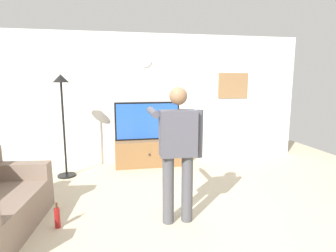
{
  "coord_description": "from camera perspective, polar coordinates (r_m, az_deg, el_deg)",
  "views": [
    {
      "loc": [
        -0.84,
        -2.85,
        1.73
      ],
      "look_at": [
        -0.07,
        1.2,
        1.05
      ],
      "focal_mm": 29.2,
      "sensor_mm": 36.0,
      "label": 1
    }
  ],
  "objects": [
    {
      "name": "ground_plane",
      "position": [
        3.44,
        5.15,
        -20.89
      ],
      "size": [
        8.4,
        8.4,
        0.0
      ],
      "primitive_type": "plane",
      "color": "beige"
    },
    {
      "name": "back_wall",
      "position": [
        5.87,
        -2.57,
        5.66
      ],
      "size": [
        6.4,
        0.1,
        2.7
      ],
      "primitive_type": "cube",
      "color": "silver",
      "rests_on": "ground_plane"
    },
    {
      "name": "tv_stand",
      "position": [
        5.68,
        -4.18,
        -5.57
      ],
      "size": [
        1.34,
        0.49,
        0.54
      ],
      "color": "olive",
      "rests_on": "ground_plane"
    },
    {
      "name": "television",
      "position": [
        5.59,
        -4.31,
        1.05
      ],
      "size": [
        1.31,
        0.07,
        0.77
      ],
      "color": "black",
      "rests_on": "tv_stand"
    },
    {
      "name": "wall_clock",
      "position": [
        5.79,
        -4.75,
        13.46
      ],
      "size": [
        0.25,
        0.03,
        0.25
      ],
      "primitive_type": "cylinder",
      "rotation": [
        1.57,
        0.0,
        0.0
      ],
      "color": "white"
    },
    {
      "name": "framed_picture",
      "position": [
        6.29,
        13.38,
        8.22
      ],
      "size": [
        0.68,
        0.04,
        0.55
      ],
      "primitive_type": "cube",
      "color": "#997047"
    },
    {
      "name": "floor_lamp",
      "position": [
        5.17,
        -21.2,
        4.2
      ],
      "size": [
        0.32,
        0.32,
        1.85
      ],
      "color": "black",
      "rests_on": "ground_plane"
    },
    {
      "name": "person_standing_nearer_lamp",
      "position": [
        3.28,
        2.03,
        -4.45
      ],
      "size": [
        0.61,
        0.78,
        1.67
      ],
      "color": "#4C4C51",
      "rests_on": "ground_plane"
    },
    {
      "name": "beverage_bottle",
      "position": [
        3.67,
        -22.11,
        -17.27
      ],
      "size": [
        0.07,
        0.07,
        0.31
      ],
      "color": "maroon",
      "rests_on": "ground_plane"
    }
  ]
}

